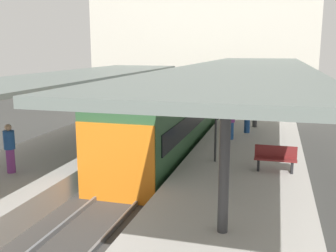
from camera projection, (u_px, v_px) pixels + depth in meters
The scene contains 15 objects.
ground_plane at pixel (139, 186), 14.69m from camera, with size 80.00×80.00×0.00m, color #383835.
platform_left at pixel (50, 165), 15.59m from camera, with size 4.40×28.00×1.00m, color #ADA8A0.
platform_right at pixel (241, 182), 13.59m from camera, with size 4.40×28.00×1.00m, color #ADA8A0.
track_ballast at pixel (139, 183), 14.67m from camera, with size 3.20×28.00×0.20m, color #423F3D.
rail_near_side at pixel (121, 177), 14.83m from camera, with size 0.08×28.00×0.14m, color slate.
rail_far_side at pixel (157, 181), 14.45m from camera, with size 0.08×28.00×0.14m, color slate.
commuter_train at pixel (173, 118), 19.15m from camera, with size 2.78×14.53×3.10m.
canopy_left at pixel (63, 78), 16.26m from camera, with size 4.18×21.00×3.00m.
canopy_right at pixel (248, 68), 14.15m from camera, with size 4.18×21.00×3.52m.
platform_bench at pixel (275, 158), 13.18m from camera, with size 1.40×0.41×0.86m.
platform_sign at pixel (216, 118), 14.07m from camera, with size 0.90×0.08×2.21m.
passenger_near_bench at pixel (247, 116), 19.16m from camera, with size 0.36×0.36×1.66m.
passenger_mid_platform at pixel (10, 148), 12.93m from camera, with size 0.36×0.36×1.66m.
passenger_far_end at pixel (231, 120), 17.76m from camera, with size 0.36×0.36×1.70m.
station_building_backdrop at pixel (204, 44), 32.86m from camera, with size 18.00×6.00×11.00m, color beige.
Camera 1 is at (4.82, -13.15, 5.09)m, focal length 41.56 mm.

